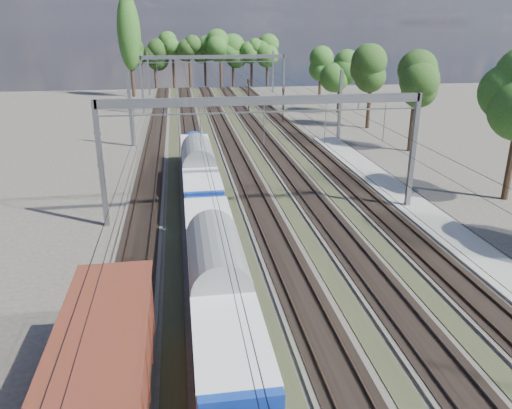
{
  "coord_description": "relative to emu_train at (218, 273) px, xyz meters",
  "views": [
    {
      "loc": [
        -5.97,
        -4.71,
        13.81
      ],
      "look_at": [
        -1.34,
        25.09,
        2.8
      ],
      "focal_mm": 35.0,
      "sensor_mm": 36.0,
      "label": 1
    }
  ],
  "objects": [
    {
      "name": "track_bed",
      "position": [
        4.5,
        28.19,
        -2.35
      ],
      "size": [
        21.0,
        130.0,
        0.34
      ],
      "color": "#47423A",
      "rests_on": "ground"
    },
    {
      "name": "platform",
      "position": [
        16.5,
        3.19,
        -2.3
      ],
      "size": [
        3.0,
        70.0,
        0.3
      ],
      "primitive_type": "cube",
      "color": "gray",
      "rests_on": "ground"
    },
    {
      "name": "catenary",
      "position": [
        4.83,
        35.87,
        3.95
      ],
      "size": [
        25.65,
        130.0,
        9.0
      ],
      "color": "slate",
      "rests_on": "ground"
    },
    {
      "name": "tree_belt",
      "position": [
        9.88,
        81.26,
        5.62
      ],
      "size": [
        39.33,
        100.88,
        11.83
      ],
      "color": "black",
      "rests_on": "ground"
    },
    {
      "name": "poplar",
      "position": [
        -10.0,
        81.19,
        9.44
      ],
      "size": [
        4.4,
        4.4,
        19.04
      ],
      "color": "black",
      "rests_on": "ground"
    },
    {
      "name": "emu_train",
      "position": [
        0.0,
        0.0,
        0.0
      ],
      "size": [
        2.84,
        60.15,
        4.16
      ],
      "color": "black",
      "rests_on": "ground"
    },
    {
      "name": "worker",
      "position": [
        3.87,
        67.23,
        -1.67
      ],
      "size": [
        0.58,
        0.67,
        1.56
      ],
      "primitive_type": "imported",
      "rotation": [
        0.0,
        0.0,
        2.0
      ],
      "color": "black",
      "rests_on": "ground"
    },
    {
      "name": "signal_near",
      "position": [
        9.58,
        57.26,
        1.07
      ],
      "size": [
        0.39,
        0.36,
        5.56
      ],
      "rotation": [
        0.0,
        0.0,
        -0.35
      ],
      "color": "black",
      "rests_on": "ground"
    },
    {
      "name": "signal_far",
      "position": [
        13.53,
        49.51,
        0.77
      ],
      "size": [
        0.36,
        0.34,
        5.08
      ],
      "rotation": [
        0.0,
        0.0,
        -0.42
      ],
      "color": "black",
      "rests_on": "ground"
    }
  ]
}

